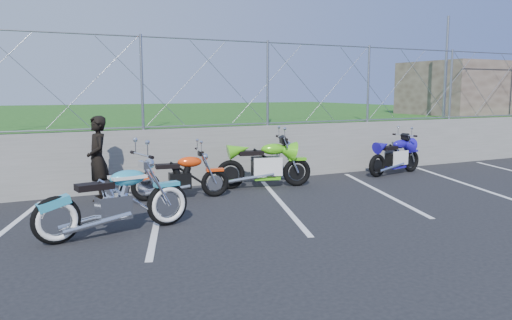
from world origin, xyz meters
name	(u,v)px	position (x,y,z in m)	size (l,w,h in m)	color
ground	(310,215)	(0.00, 0.00, 0.00)	(90.00, 90.00, 0.00)	black
retaining_wall	(229,154)	(0.00, 3.50, 0.65)	(30.00, 0.22, 1.30)	slate
grass_field	(134,127)	(0.00, 13.50, 0.65)	(30.00, 20.00, 1.30)	#1C4C14
stone_building	(477,88)	(10.50, 5.50, 2.20)	(5.00, 3.00, 1.80)	brown
chain_link_fence	(229,83)	(0.00, 3.50, 2.30)	(28.00, 0.03, 2.00)	gray
sign_pole	(446,68)	(7.20, 3.90, 2.80)	(0.08, 0.08, 3.00)	gray
parking_lines	(333,197)	(1.20, 1.00, 0.00)	(18.29, 4.31, 0.01)	silver
cruiser_turquoise	(117,203)	(-3.20, 0.30, 0.47)	(2.37, 0.75, 1.18)	black
naked_orange	(182,178)	(-1.57, 2.22, 0.41)	(1.94, 0.66, 0.97)	black
sportbike_green	(265,166)	(0.44, 2.52, 0.48)	(2.12, 0.77, 1.11)	black
sportbike_blue	(396,158)	(4.23, 2.60, 0.43)	(1.92, 0.68, 1.00)	black
person_standing	(98,160)	(-3.10, 2.58, 0.83)	(0.61, 0.40, 1.66)	black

